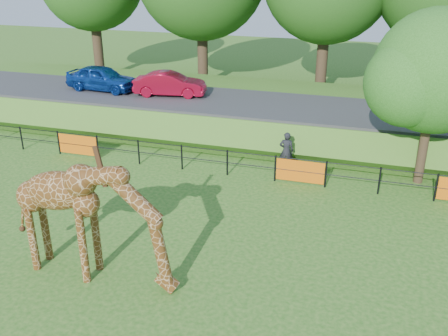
% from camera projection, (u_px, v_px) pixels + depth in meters
% --- Properties ---
extents(ground, '(90.00, 90.00, 0.00)m').
position_uv_depth(ground, '(142.00, 289.00, 13.62)').
color(ground, '#225D17').
rests_on(ground, ground).
extents(giraffe, '(4.97, 1.10, 3.53)m').
position_uv_depth(giraffe, '(92.00, 221.00, 13.48)').
color(giraffe, '#573112').
rests_on(giraffe, ground).
extents(perimeter_fence, '(28.07, 0.10, 1.10)m').
position_uv_depth(perimeter_fence, '(227.00, 163.00, 20.42)').
color(perimeter_fence, black).
rests_on(perimeter_fence, ground).
extents(embankment, '(40.00, 9.00, 1.30)m').
position_uv_depth(embankment, '(268.00, 110.00, 26.96)').
color(embankment, '#225D17').
rests_on(embankment, ground).
extents(road, '(40.00, 5.00, 0.12)m').
position_uv_depth(road, '(262.00, 105.00, 25.37)').
color(road, '#303032').
rests_on(road, embankment).
extents(car_blue, '(4.15, 1.93, 1.37)m').
position_uv_depth(car_blue, '(102.00, 78.00, 27.57)').
color(car_blue, '#133F9F').
rests_on(car_blue, road).
extents(car_red, '(3.98, 1.98, 1.25)m').
position_uv_depth(car_red, '(170.00, 84.00, 26.56)').
color(car_red, maroon).
rests_on(car_red, road).
extents(visitor, '(0.63, 0.45, 1.65)m').
position_uv_depth(visitor, '(286.00, 151.00, 20.88)').
color(visitor, black).
rests_on(visitor, ground).
extents(tree_east, '(5.40, 4.71, 6.76)m').
position_uv_depth(tree_east, '(438.00, 76.00, 18.31)').
color(tree_east, '#342217').
rests_on(tree_east, ground).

